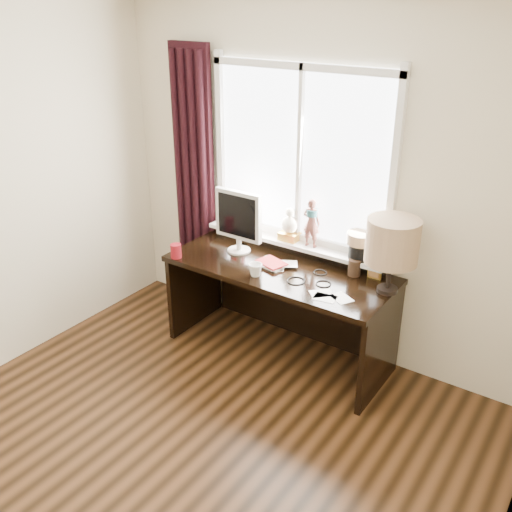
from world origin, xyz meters
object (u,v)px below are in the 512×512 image
Objects in this scene: red_cup at (176,251)px; monitor at (238,218)px; mug at (255,269)px; table_lamp at (392,242)px; desk at (286,291)px; laptop at (277,265)px.

red_cup is 0.22× the size of monitor.
table_lamp is at bearing 19.66° from mug.
table_lamp reaches higher than desk.
red_cup is (-0.67, -0.09, 0.00)m from mug.
monitor is at bearing 141.50° from mug.
desk is 0.67m from monitor.
red_cup is at bearing -165.55° from table_lamp.
monitor is (-0.34, 0.27, 0.23)m from mug.
red_cup is 0.89m from desk.
laptop is 2.99× the size of mug.
desk is (0.07, 0.31, -0.29)m from mug.
laptop is 0.23m from mug.
monitor is at bearing -175.06° from desk.
monitor is at bearing 47.90° from red_cup.
mug is 0.20× the size of monitor.
mug is at bearing -160.34° from table_lamp.
red_cup reaches higher than mug.
mug reaches higher than desk.
red_cup is 0.54m from monitor.
red_cup is at bearing -151.82° from desk.
desk is at bearing 42.21° from laptop.
laptop is 2.76× the size of red_cup.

